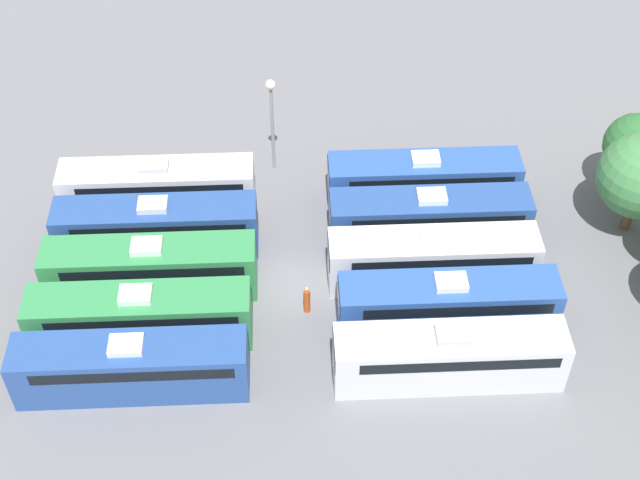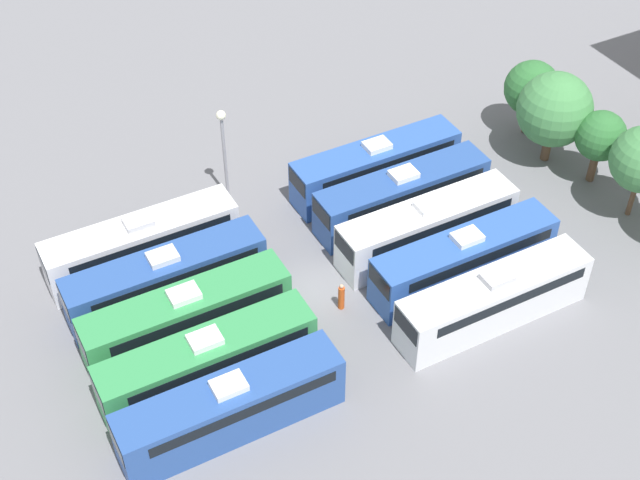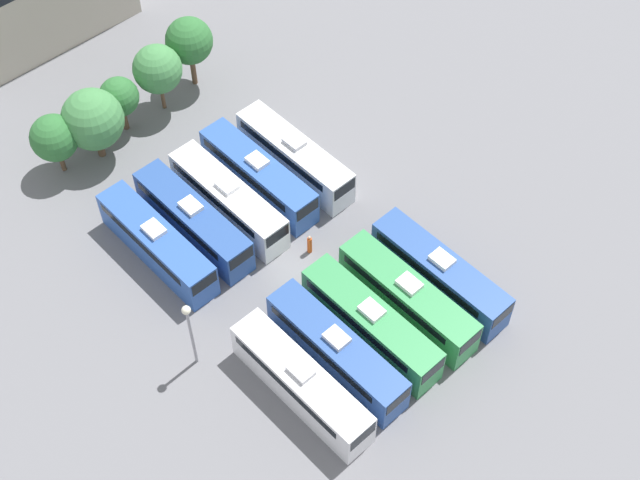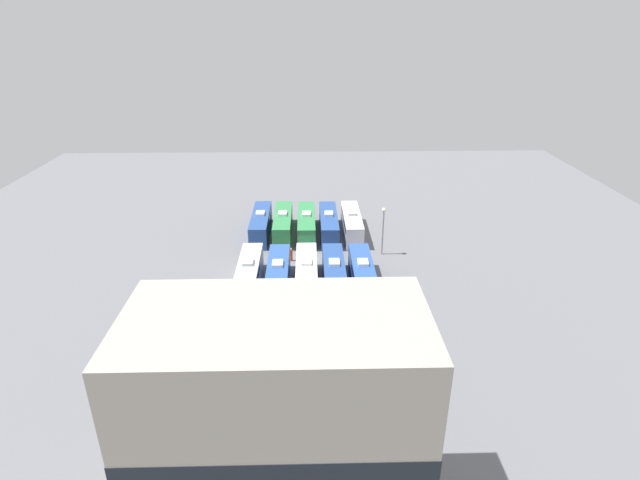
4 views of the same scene
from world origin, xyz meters
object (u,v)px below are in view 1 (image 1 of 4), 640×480
bus_3 (140,315)px  tree_0 (635,145)px  bus_7 (433,258)px  bus_6 (430,217)px  bus_4 (131,366)px  bus_9 (450,356)px  worker_person (307,300)px  bus_1 (157,226)px  light_pole (272,109)px  bus_8 (449,303)px  bus_5 (424,179)px  bus_0 (158,187)px  bus_2 (151,267)px

bus_3 → tree_0: tree_0 is taller
bus_7 → bus_6: bearing=175.6°
bus_4 → bus_7: same height
bus_9 → worker_person: bearing=-124.4°
bus_3 → bus_1: bearing=177.6°
tree_0 → light_pole: bearing=-98.6°
bus_6 → light_pole: light_pole is taller
light_pole → bus_8: bearing=33.9°
bus_1 → bus_4: same height
bus_5 → worker_person: (8.38, -7.19, -0.85)m
bus_9 → bus_7: bearing=179.1°
bus_0 → bus_5: 15.54m
bus_8 → bus_4: bearing=-78.3°
light_pole → bus_7: bearing=40.7°
bus_1 → bus_6: 15.27m
light_pole → bus_9: bearing=27.0°
bus_6 → tree_0: size_ratio=2.07×
bus_1 → bus_4: bearing=-2.3°
bus_2 → worker_person: size_ratio=6.28×
worker_person → bus_5: bearing=139.4°
bus_0 → bus_7: (6.48, 15.22, 0.00)m
bus_7 → bus_5: bearing=177.1°
bus_5 → bus_1: bearing=-78.1°
worker_person → light_pole: 12.54m
bus_2 → bus_8: size_ratio=1.00×
bus_3 → bus_8: same height
bus_0 → bus_1: 3.32m
bus_5 → bus_7: same height
bus_2 → bus_9: bearing=66.2°
bus_2 → worker_person: bearing=76.5°
bus_7 → bus_9: bearing=-0.9°
bus_2 → bus_6: same height
bus_6 → bus_5: bearing=178.6°
bus_2 → bus_6: size_ratio=1.00×
bus_6 → tree_0: bearing=106.2°
bus_7 → tree_0: 14.34m
bus_4 → bus_8: same height
bus_2 → light_pole: size_ratio=1.72×
bus_8 → bus_1: bearing=-112.7°
bus_0 → bus_3: bearing=-0.4°
bus_0 → bus_3: 9.85m
bus_2 → bus_8: bearing=78.1°
bus_0 → bus_6: 15.81m
bus_0 → worker_person: (8.45, 8.35, -0.85)m
bus_7 → bus_9: 6.61m
bus_0 → bus_6: size_ratio=1.00×
bus_3 → bus_6: 16.86m
bus_1 → worker_person: (5.14, 8.15, -0.85)m
bus_3 → worker_person: bus_3 is taller
bus_4 → bus_3: bearing=177.8°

